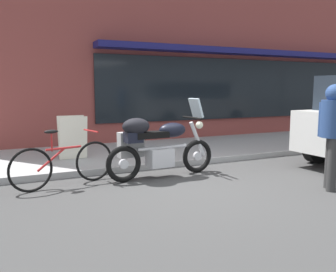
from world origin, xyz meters
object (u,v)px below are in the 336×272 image
(parked_bicycle, at_px, (64,163))
(sandwich_board_sign, at_px, (73,137))
(touring_motorcycle, at_px, (155,144))
(pedestrian_walking, at_px, (333,124))

(parked_bicycle, relative_size, sandwich_board_sign, 1.93)
(touring_motorcycle, distance_m, sandwich_board_sign, 2.05)
(touring_motorcycle, relative_size, parked_bicycle, 1.23)
(touring_motorcycle, bearing_deg, sandwich_board_sign, 122.78)
(touring_motorcycle, height_order, pedestrian_walking, pedestrian_walking)
(touring_motorcycle, height_order, sandwich_board_sign, touring_motorcycle)
(parked_bicycle, distance_m, pedestrian_walking, 4.23)
(parked_bicycle, xyz_separation_m, pedestrian_walking, (3.71, -1.93, 0.65))
(parked_bicycle, bearing_deg, touring_motorcycle, -3.51)
(pedestrian_walking, bearing_deg, sandwich_board_sign, 132.76)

